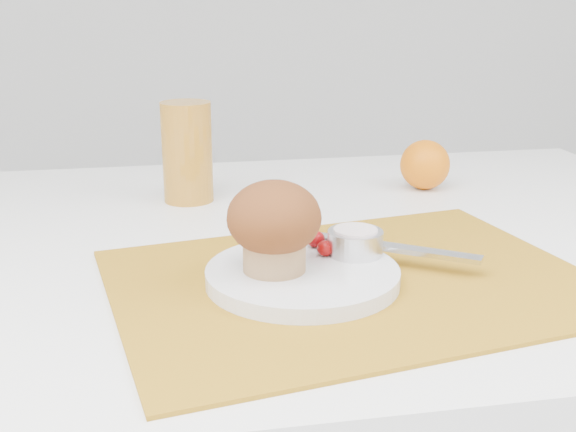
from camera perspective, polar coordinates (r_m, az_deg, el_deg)
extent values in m
cube|color=#A16E16|center=(0.74, 5.14, -5.16)|extent=(0.53, 0.43, 0.00)
cylinder|color=silver|center=(0.73, 1.15, -4.72)|extent=(0.20, 0.20, 0.02)
cylinder|color=silver|center=(0.76, 5.34, -2.09)|extent=(0.07, 0.07, 0.03)
cylinder|color=silver|center=(0.76, 5.36, -1.21)|extent=(0.05, 0.05, 0.01)
ellipsoid|color=#630205|center=(0.78, 2.20, -1.83)|extent=(0.02, 0.02, 0.02)
ellipsoid|color=#5A0202|center=(0.76, 2.96, -2.56)|extent=(0.02, 0.02, 0.02)
cube|color=silver|center=(0.78, 7.32, -2.35)|extent=(0.19, 0.14, 0.01)
sphere|color=orange|center=(1.10, 10.77, 4.00)|extent=(0.07, 0.07, 0.07)
cylinder|color=#B77822|center=(1.02, -7.97, 5.02)|extent=(0.09, 0.09, 0.14)
cylinder|color=#AA7F52|center=(0.71, -1.09, -3.04)|extent=(0.08, 0.08, 0.03)
ellipsoid|color=#3E1B0B|center=(0.70, -1.11, -0.12)|extent=(0.09, 0.09, 0.07)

